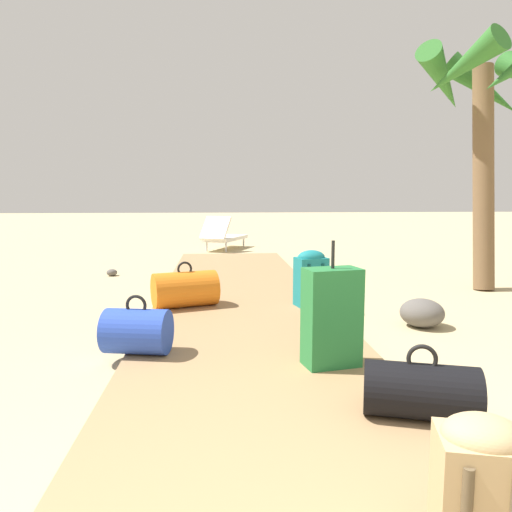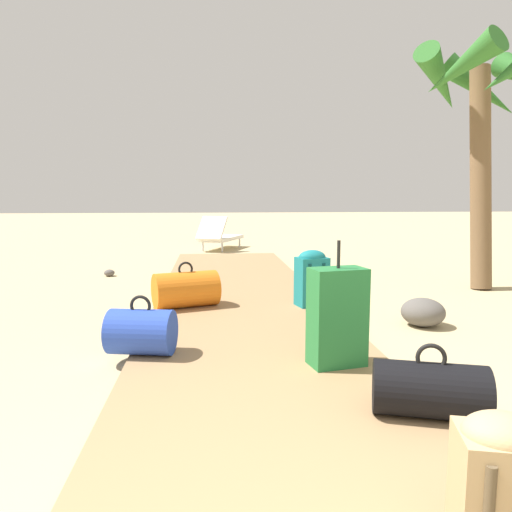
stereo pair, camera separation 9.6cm
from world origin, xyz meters
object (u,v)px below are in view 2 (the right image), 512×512
at_px(duffel_bag_orange, 186,289).
at_px(duffel_bag_blue, 141,332).
at_px(backpack_tan, 500,485).
at_px(backpack_teal, 312,277).
at_px(palm_tree_far_right, 484,100).
at_px(suitcase_green, 337,317).
at_px(lounge_chair, 219,236).
at_px(duffel_bag_black, 430,390).

bearing_deg(duffel_bag_orange, duffel_bag_blue, -99.84).
relative_size(backpack_tan, duffel_bag_orange, 0.67).
bearing_deg(backpack_teal, palm_tree_far_right, 26.24).
bearing_deg(backpack_teal, duffel_bag_orange, 177.38).
height_order(backpack_tan, suitcase_green, suitcase_green).
relative_size(backpack_teal, lounge_chair, 0.37).
height_order(duffel_bag_orange, lounge_chair, lounge_chair).
height_order(backpack_tan, palm_tree_far_right, palm_tree_far_right).
height_order(duffel_bag_blue, palm_tree_far_right, palm_tree_far_right).
distance_m(duffel_bag_black, duffel_bag_orange, 3.08).
height_order(suitcase_green, duffel_bag_blue, suitcase_green).
xyz_separation_m(duffel_bag_orange, lounge_chair, (0.48, 6.08, 0.05)).
height_order(duffel_bag_black, lounge_chair, lounge_chair).
distance_m(suitcase_green, lounge_chair, 7.99).
bearing_deg(suitcase_green, backpack_tan, -88.58).
xyz_separation_m(duffel_bag_black, duffel_bag_orange, (-1.45, 2.72, 0.04)).
xyz_separation_m(backpack_tan, duffel_bag_black, (0.25, 1.02, -0.11)).
bearing_deg(duffel_bag_black, backpack_teal, 91.84).
bearing_deg(palm_tree_far_right, duffel_bag_orange, -162.93).
height_order(duffel_bag_orange, palm_tree_far_right, palm_tree_far_right).
bearing_deg(suitcase_green, duffel_bag_black, -70.64).
distance_m(backpack_tan, duffel_bag_black, 1.06).
height_order(duffel_bag_blue, lounge_chair, lounge_chair).
bearing_deg(palm_tree_far_right, duffel_bag_black, -122.55).
relative_size(palm_tree_far_right, lounge_chair, 2.04).
distance_m(suitcase_green, duffel_bag_black, 0.91).
bearing_deg(backpack_teal, backpack_tan, -92.54).
height_order(duffel_bag_blue, duffel_bag_orange, duffel_bag_orange).
xyz_separation_m(backpack_teal, lounge_chair, (-0.89, 6.14, -0.07)).
bearing_deg(duffel_bag_black, lounge_chair, 96.31).
height_order(backpack_tan, duffel_bag_blue, backpack_tan).
distance_m(duffel_bag_orange, lounge_chair, 6.10).
bearing_deg(lounge_chair, palm_tree_far_right, -54.35).
xyz_separation_m(duffel_bag_blue, palm_tree_far_right, (4.23, 2.73, 2.31)).
bearing_deg(lounge_chair, backpack_teal, -81.78).
bearing_deg(duffel_bag_orange, duffel_bag_black, -61.89).
bearing_deg(palm_tree_far_right, lounge_chair, 125.65).
bearing_deg(backpack_tan, duffel_bag_orange, 107.86).
distance_m(suitcase_green, duffel_bag_blue, 1.48).
bearing_deg(lounge_chair, duffel_bag_black, -83.69).
xyz_separation_m(backpack_tan, duffel_bag_orange, (-1.20, 3.74, -0.07)).
relative_size(backpack_tan, duffel_bag_blue, 0.94).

